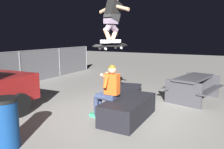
% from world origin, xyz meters
% --- Properties ---
extents(ground_plane, '(40.00, 40.00, 0.00)m').
position_xyz_m(ground_plane, '(0.00, 0.00, 0.00)').
color(ground_plane, gray).
extents(ledge_box_main, '(1.74, 0.84, 0.50)m').
position_xyz_m(ledge_box_main, '(-0.21, -0.20, 0.25)').
color(ledge_box_main, black).
rests_on(ledge_box_main, ground).
extents(person_sitting_on_ledge, '(0.59, 0.75, 1.34)m').
position_xyz_m(person_sitting_on_ledge, '(-0.38, 0.27, 0.75)').
color(person_sitting_on_ledge, '#2D3856').
rests_on(person_sitting_on_ledge, ground).
extents(skateboard, '(1.04, 0.44, 0.13)m').
position_xyz_m(skateboard, '(-0.29, 0.24, 1.77)').
color(skateboard, black).
extents(skater_airborne, '(0.64, 0.88, 1.12)m').
position_xyz_m(skater_airborne, '(-0.24, 0.23, 2.45)').
color(skater_airborne, white).
extents(kicker_ramp, '(1.19, 1.09, 0.33)m').
position_xyz_m(kicker_ramp, '(2.10, 0.86, 0.05)').
color(kicker_ramp, black).
rests_on(kicker_ramp, ground).
extents(picnic_table_back, '(1.97, 1.71, 0.75)m').
position_xyz_m(picnic_table_back, '(2.24, -1.36, 0.50)').
color(picnic_table_back, '#38383D').
rests_on(picnic_table_back, ground).
extents(trash_bin, '(0.47, 0.47, 0.94)m').
position_xyz_m(trash_bin, '(-2.51, 1.20, 0.47)').
color(trash_bin, navy).
rests_on(trash_bin, ground).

